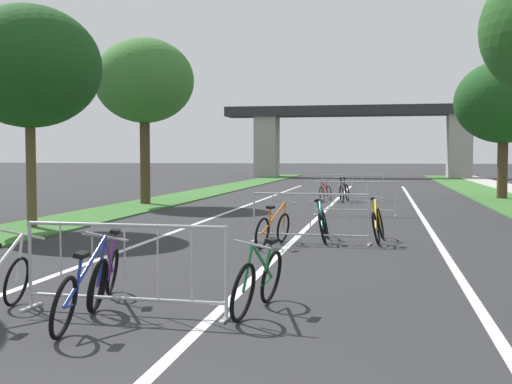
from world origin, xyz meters
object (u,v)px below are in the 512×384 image
object	(u,v)px
tree_right_oak_near	(504,102)
bicycle_yellow_3	(378,224)
tree_left_maple_mid	(29,67)
crowd_barrier_third	(355,199)
bicycle_green_5	(259,281)
bicycle_blue_7	(83,292)
bicycle_purple_2	(106,275)
bicycle_red_8	(325,193)
bicycle_orange_6	(273,229)
bicycle_black_0	(344,192)
crowd_barrier_fourth	(353,188)
bicycle_teal_1	(323,224)
crowd_barrier_nearest	(125,269)
crowd_barrier_second	(310,218)
tree_left_cypress_far	(144,81)

from	to	relation	value
tree_right_oak_near	bicycle_yellow_3	bearing A→B (deg)	-108.68
tree_left_maple_mid	crowd_barrier_third	xyz separation A→B (m)	(7.77, 5.07, -3.49)
bicycle_green_5	bicycle_blue_7	distance (m)	1.98
bicycle_purple_2	bicycle_red_8	world-z (taller)	bicycle_purple_2
bicycle_orange_6	crowd_barrier_third	bearing A→B (deg)	92.70
bicycle_green_5	bicycle_red_8	bearing A→B (deg)	-78.84
crowd_barrier_third	bicycle_blue_7	size ratio (longest dim) A/B	1.42
crowd_barrier_third	bicycle_orange_6	distance (m)	7.11
tree_right_oak_near	bicycle_black_0	distance (m)	7.84
crowd_barrier_fourth	bicycle_green_5	bearing A→B (deg)	-90.64
crowd_barrier_fourth	bicycle_blue_7	xyz separation A→B (m)	(-1.96, -19.97, -0.16)
tree_right_oak_near	bicycle_teal_1	world-z (taller)	tree_right_oak_near
crowd_barrier_third	tree_right_oak_near	bearing A→B (deg)	56.84
bicycle_purple_2	bicycle_blue_7	distance (m)	1.06
tree_left_maple_mid	crowd_barrier_nearest	bearing A→B (deg)	-54.08
crowd_barrier_second	tree_left_maple_mid	bearing A→B (deg)	168.91
crowd_barrier_fourth	bicycle_black_0	distance (m)	0.54
crowd_barrier_nearest	bicycle_green_5	world-z (taller)	crowd_barrier_nearest
crowd_barrier_nearest	bicycle_teal_1	size ratio (longest dim) A/B	1.53
tree_right_oak_near	bicycle_red_8	distance (m)	8.49
bicycle_purple_2	bicycle_blue_7	size ratio (longest dim) A/B	0.93
tree_right_oak_near	bicycle_teal_1	size ratio (longest dim) A/B	3.56
bicycle_black_0	bicycle_teal_1	bearing A→B (deg)	99.09
bicycle_green_5	tree_right_oak_near	bearing A→B (deg)	-97.84
tree_left_cypress_far	crowd_barrier_fourth	distance (m)	9.15
tree_left_maple_mid	tree_right_oak_near	size ratio (longest dim) A/B	0.96
tree_left_maple_mid	bicycle_teal_1	bearing A→B (deg)	-7.50
bicycle_black_0	bicycle_orange_6	bearing A→B (deg)	94.95
crowd_barrier_third	bicycle_green_5	bearing A→B (deg)	-92.63
tree_left_maple_mid	bicycle_blue_7	xyz separation A→B (m)	(5.45, -8.44, -3.65)
crowd_barrier_third	bicycle_blue_7	bearing A→B (deg)	-99.76
tree_left_cypress_far	tree_right_oak_near	xyz separation A→B (m)	(13.56, 5.68, -0.52)
bicycle_orange_6	crowd_barrier_second	bearing A→B (deg)	50.34
tree_left_maple_mid	crowd_barrier_fourth	size ratio (longest dim) A/B	2.22
bicycle_black_0	bicycle_yellow_3	world-z (taller)	bicycle_black_0
tree_left_maple_mid	crowd_barrier_nearest	world-z (taller)	tree_left_maple_mid
crowd_barrier_fourth	bicycle_yellow_3	size ratio (longest dim) A/B	1.45
tree_right_oak_near	bicycle_yellow_3	size ratio (longest dim) A/B	3.35
tree_left_cypress_far	crowd_barrier_third	bearing A→B (deg)	-21.36
crowd_barrier_second	bicycle_purple_2	bearing A→B (deg)	-107.41
crowd_barrier_nearest	crowd_barrier_third	world-z (taller)	same
crowd_barrier_third	bicycle_green_5	world-z (taller)	crowd_barrier_third
tree_left_maple_mid	bicycle_blue_7	world-z (taller)	tree_left_maple_mid
tree_left_maple_mid	bicycle_yellow_3	bearing A→B (deg)	-6.27
tree_left_cypress_far	tree_right_oak_near	world-z (taller)	tree_left_cypress_far
tree_left_cypress_far	bicycle_black_0	world-z (taller)	tree_left_cypress_far
tree_left_maple_mid	bicycle_red_8	bearing A→B (deg)	59.97
tree_left_maple_mid	bicycle_teal_1	world-z (taller)	tree_left_maple_mid
tree_left_maple_mid	crowd_barrier_fourth	xyz separation A→B (m)	(7.41, 11.53, -3.49)
crowd_barrier_nearest	bicycle_yellow_3	size ratio (longest dim) A/B	1.44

